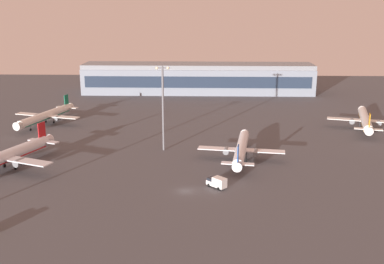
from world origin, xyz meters
TOP-DOWN VIEW (x-y plane):
  - ground_plane at (0.00, 0.00)m, footprint 416.00×416.00m
  - terminal_building at (0.95, 141.60)m, footprint 127.97×22.40m
  - airplane_terminal_side at (-54.54, 13.93)m, footprint 31.79×40.33m
  - airplane_far_stand at (16.55, 26.15)m, footprint 27.67×35.42m
  - airplane_near_gate at (-60.60, 68.66)m, footprint 28.86×36.75m
  - airplane_mid_apron at (68.84, 64.94)m, footprint 29.06×37.04m
  - catering_truck at (8.32, 2.68)m, footprint 5.72×5.59m
  - apron_light_east at (-8.98, 35.18)m, footprint 4.80×0.90m

SIDE VIEW (x-z plane):
  - ground_plane at x=0.00m, z-range 0.00..0.00m
  - catering_truck at x=8.32m, z-range 0.05..3.10m
  - airplane_far_stand at x=16.55m, z-range -1.11..7.99m
  - airplane_near_gate at x=-60.60m, z-range -1.17..8.43m
  - airplane_mid_apron at x=68.84m, z-range -1.18..8.46m
  - airplane_terminal_side at x=-54.54m, z-range -1.32..9.46m
  - terminal_building at x=0.95m, z-range -0.11..16.29m
  - apron_light_east at x=-8.98m, z-range 1.88..30.39m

